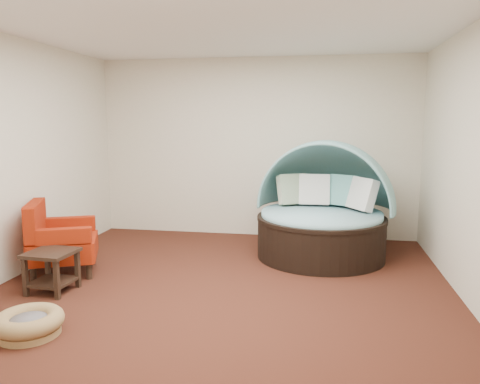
% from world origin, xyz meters
% --- Properties ---
extents(floor, '(5.00, 5.00, 0.00)m').
position_xyz_m(floor, '(0.00, 0.00, 0.00)').
color(floor, '#421D13').
rests_on(floor, ground).
extents(wall_back, '(5.00, 0.00, 5.00)m').
position_xyz_m(wall_back, '(0.00, 2.50, 1.40)').
color(wall_back, beige).
rests_on(wall_back, floor).
extents(wall_front, '(5.00, 0.00, 5.00)m').
position_xyz_m(wall_front, '(0.00, -2.50, 1.40)').
color(wall_front, beige).
rests_on(wall_front, floor).
extents(wall_left, '(0.00, 5.00, 5.00)m').
position_xyz_m(wall_left, '(-2.50, 0.00, 1.40)').
color(wall_left, beige).
rests_on(wall_left, floor).
extents(wall_right, '(0.00, 5.00, 5.00)m').
position_xyz_m(wall_right, '(2.50, 0.00, 1.40)').
color(wall_right, beige).
rests_on(wall_right, floor).
extents(ceiling, '(5.00, 5.00, 0.00)m').
position_xyz_m(ceiling, '(0.00, 0.00, 2.80)').
color(ceiling, white).
rests_on(ceiling, wall_back).
extents(canopy_daybed, '(2.10, 2.05, 1.57)m').
position_xyz_m(canopy_daybed, '(1.07, 1.50, 0.73)').
color(canopy_daybed, black).
rests_on(canopy_daybed, floor).
extents(pet_basket, '(0.60, 0.60, 0.20)m').
position_xyz_m(pet_basket, '(-1.40, -1.41, 0.11)').
color(pet_basket, olive).
rests_on(pet_basket, floor).
extents(red_armchair, '(0.99, 0.99, 0.89)m').
position_xyz_m(red_armchair, '(-2.05, 0.16, 0.41)').
color(red_armchair, black).
rests_on(red_armchair, floor).
extents(side_table, '(0.50, 0.50, 0.45)m').
position_xyz_m(side_table, '(-1.79, -0.42, 0.29)').
color(side_table, black).
rests_on(side_table, floor).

